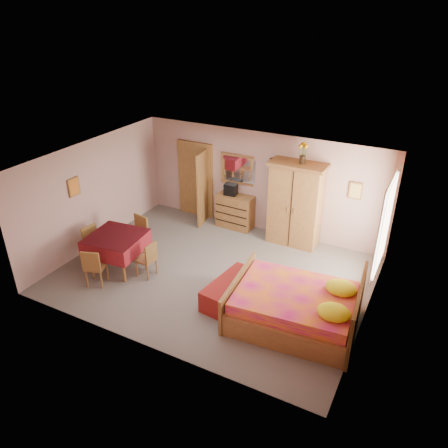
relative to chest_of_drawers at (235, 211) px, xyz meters
The scene contains 23 objects.
floor 2.40m from the chest_of_drawers, 75.26° to the right, with size 6.50×6.50×0.00m, color slate.
ceiling 3.19m from the chest_of_drawers, 75.26° to the right, with size 6.50×6.50×0.00m, color brown.
wall_back 1.06m from the chest_of_drawers, 20.01° to the left, with size 6.50×0.10×2.60m, color tan.
wall_front 4.89m from the chest_of_drawers, 82.85° to the right, with size 6.50×0.10×2.60m, color tan.
wall_left 3.60m from the chest_of_drawers, 139.27° to the right, with size 0.10×5.00×2.60m, color tan.
wall_right 4.56m from the chest_of_drawers, 30.65° to the right, with size 0.10×5.00×2.60m, color tan.
doorway 1.43m from the chest_of_drawers, behind, with size 1.06×0.12×2.15m, color #9E6B35.
window 4.08m from the chest_of_drawers, 15.85° to the right, with size 0.08×1.40×1.95m, color white.
picture_left 4.09m from the chest_of_drawers, 132.28° to the right, with size 0.04×0.32×0.42m, color orange.
picture_back 3.15m from the chest_of_drawers, ahead, with size 0.30×0.04×0.40m, color #D8BF59.
chest_of_drawers is the anchor object (origin of this frame).
wall_mirror 1.12m from the chest_of_drawers, 90.00° to the left, with size 1.02×0.05×0.81m, color white.
stereo 0.61m from the chest_of_drawers, behind, with size 0.32×0.23×0.30m, color black.
floor_lamp 1.15m from the chest_of_drawers, ahead, with size 0.26×0.26×2.03m, color black.
wardrobe 1.75m from the chest_of_drawers, ahead, with size 1.33×0.69×2.09m, color #A67038.
sunflower_vase 2.56m from the chest_of_drawers, ahead, with size 0.20×0.20×0.50m, color yellow.
bed 4.00m from the chest_of_drawers, 47.78° to the right, with size 2.33×1.84×1.08m, color #C31375.
bench 3.19m from the chest_of_drawers, 66.00° to the right, with size 0.50×1.36×0.45m, color maroon.
dining_table 3.35m from the chest_of_drawers, 115.25° to the right, with size 1.14×1.14×0.84m, color maroon.
chair_south 3.99m from the chest_of_drawers, 111.24° to the right, with size 0.40×0.40×0.87m, color #986433.
chair_north 2.75m from the chest_of_drawers, 121.85° to the right, with size 0.43×0.43×0.94m, color olive.
chair_west 3.68m from the chest_of_drawers, 124.31° to the right, with size 0.39×0.39×0.86m, color #AF723B.
chair_east 3.05m from the chest_of_drawers, 103.32° to the right, with size 0.37×0.37×0.82m, color #985E33.
Camera 1 is at (3.94, -7.04, 5.44)m, focal length 35.00 mm.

